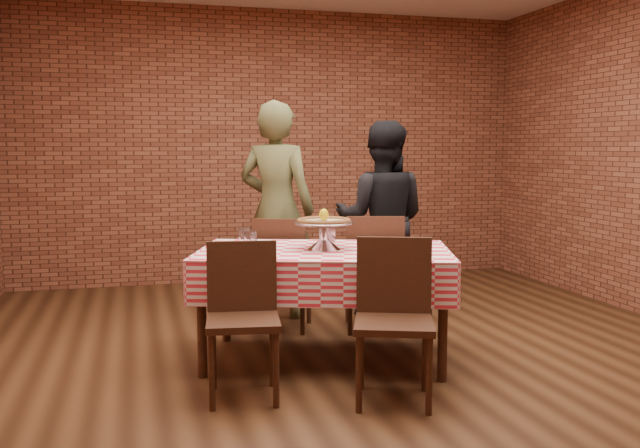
% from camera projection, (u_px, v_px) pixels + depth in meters
% --- Properties ---
extents(ground, '(6.00, 6.00, 0.00)m').
position_uv_depth(ground, '(360.00, 358.00, 4.78)').
color(ground, black).
rests_on(ground, ground).
extents(back_wall, '(5.50, 0.00, 5.50)m').
position_uv_depth(back_wall, '(274.00, 147.00, 7.51)').
color(back_wall, brown).
rests_on(back_wall, ground).
extents(table, '(1.88, 1.45, 0.75)m').
position_uv_depth(table, '(324.00, 305.00, 4.73)').
color(table, '#3F2112').
rests_on(table, ground).
extents(tablecloth, '(1.93, 1.50, 0.28)m').
position_uv_depth(tablecloth, '(324.00, 270.00, 4.70)').
color(tablecloth, '#E62E41').
rests_on(tablecloth, table).
extents(pizza_stand, '(0.41, 0.41, 0.18)m').
position_uv_depth(pizza_stand, '(324.00, 236.00, 4.69)').
color(pizza_stand, silver).
rests_on(pizza_stand, tablecloth).
extents(pizza, '(0.37, 0.37, 0.03)m').
position_uv_depth(pizza, '(324.00, 222.00, 4.68)').
color(pizza, beige).
rests_on(pizza, pizza_stand).
extents(lemon, '(0.06, 0.06, 0.08)m').
position_uv_depth(lemon, '(324.00, 215.00, 4.67)').
color(lemon, yellow).
rests_on(lemon, pizza).
extents(water_glass_left, '(0.10, 0.10, 0.13)m').
position_uv_depth(water_glass_left, '(251.00, 241.00, 4.62)').
color(water_glass_left, white).
rests_on(water_glass_left, tablecloth).
extents(water_glass_right, '(0.10, 0.10, 0.13)m').
position_uv_depth(water_glass_right, '(245.00, 238.00, 4.80)').
color(water_glass_right, white).
rests_on(water_glass_right, tablecloth).
extents(side_plate, '(0.21, 0.21, 0.01)m').
position_uv_depth(side_plate, '(404.00, 252.00, 4.55)').
color(side_plate, white).
rests_on(side_plate, tablecloth).
extents(sweetener_packet_a, '(0.05, 0.04, 0.00)m').
position_uv_depth(sweetener_packet_a, '(408.00, 253.00, 4.52)').
color(sweetener_packet_a, white).
rests_on(sweetener_packet_a, tablecloth).
extents(sweetener_packet_b, '(0.06, 0.05, 0.00)m').
position_uv_depth(sweetener_packet_b, '(420.00, 253.00, 4.53)').
color(sweetener_packet_b, white).
rests_on(sweetener_packet_b, tablecloth).
extents(condiment_caddy, '(0.13, 0.12, 0.16)m').
position_uv_depth(condiment_caddy, '(327.00, 233.00, 4.95)').
color(condiment_caddy, silver).
rests_on(condiment_caddy, tablecloth).
extents(chair_near_left, '(0.46, 0.46, 0.89)m').
position_uv_depth(chair_near_left, '(243.00, 322.00, 3.98)').
color(chair_near_left, '#3F2112').
rests_on(chair_near_left, ground).
extents(chair_near_right, '(0.56, 0.56, 0.92)m').
position_uv_depth(chair_near_right, '(394.00, 322.00, 3.93)').
color(chair_near_right, '#3F2112').
rests_on(chair_near_right, ground).
extents(chair_far_left, '(0.55, 0.55, 0.90)m').
position_uv_depth(chair_far_left, '(283.00, 273.00, 5.54)').
color(chair_far_left, '#3F2112').
rests_on(chair_far_left, ground).
extents(chair_far_right, '(0.54, 0.54, 0.92)m').
position_uv_depth(chair_far_right, '(373.00, 272.00, 5.52)').
color(chair_far_right, '#3F2112').
rests_on(chair_far_right, ground).
extents(diner_olive, '(0.80, 0.74, 1.83)m').
position_uv_depth(diner_olive, '(277.00, 210.00, 5.91)').
color(diner_olive, '#4B4C2A').
rests_on(diner_olive, ground).
extents(diner_black, '(1.00, 0.91, 1.66)m').
position_uv_depth(diner_black, '(381.00, 220.00, 5.91)').
color(diner_black, black).
rests_on(diner_black, ground).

